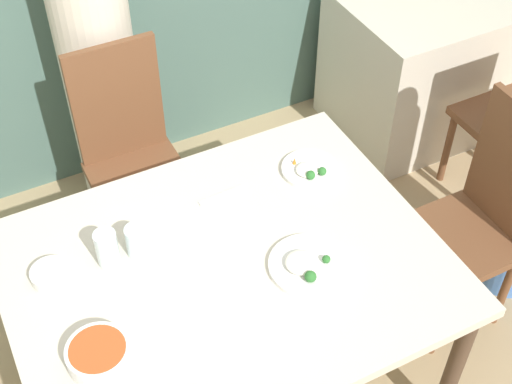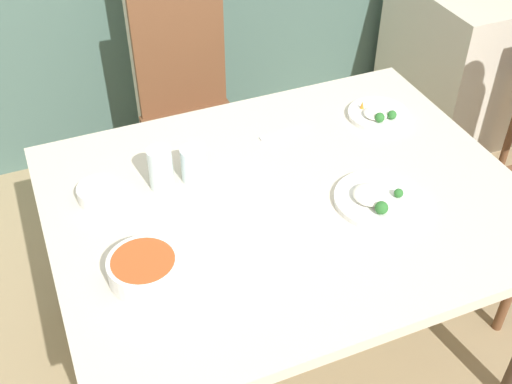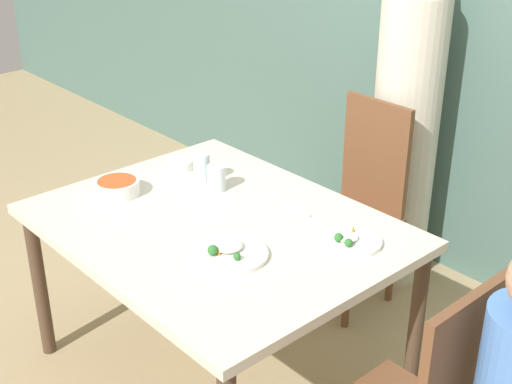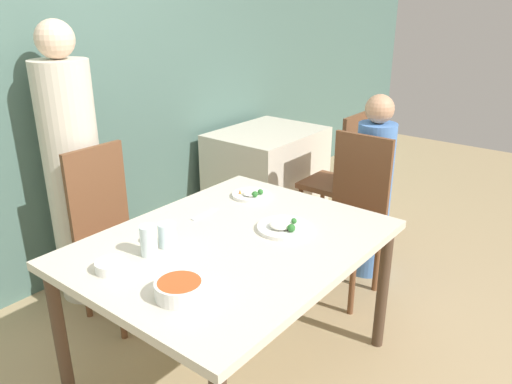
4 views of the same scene
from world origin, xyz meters
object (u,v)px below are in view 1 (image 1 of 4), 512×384
(chair_child_spot, at_px, (479,217))
(chair_adult_spot, at_px, (132,154))
(bowl_curry, at_px, (99,355))
(plate_rice_adult, at_px, (310,170))
(glass_water_tall, at_px, (107,249))
(person_adult, at_px, (99,65))

(chair_child_spot, bearing_deg, chair_adult_spot, -131.89)
(chair_adult_spot, height_order, bowl_curry, chair_adult_spot)
(plate_rice_adult, bearing_deg, bowl_curry, -156.17)
(chair_child_spot, bearing_deg, plate_rice_adult, -119.50)
(chair_child_spot, xyz_separation_m, glass_water_tall, (-1.38, 0.25, 0.28))
(glass_water_tall, bearing_deg, chair_child_spot, -10.39)
(chair_adult_spot, bearing_deg, glass_water_tall, -113.26)
(chair_adult_spot, relative_size, bowl_curry, 5.41)
(chair_child_spot, relative_size, plate_rice_adult, 4.76)
(plate_rice_adult, bearing_deg, chair_adult_spot, 127.84)
(chair_adult_spot, relative_size, person_adult, 0.60)
(chair_child_spot, height_order, glass_water_tall, chair_child_spot)
(person_adult, relative_size, glass_water_tall, 12.34)
(chair_child_spot, bearing_deg, person_adult, -140.19)
(bowl_curry, relative_size, plate_rice_adult, 0.88)
(chair_adult_spot, relative_size, plate_rice_adult, 4.76)
(chair_adult_spot, xyz_separation_m, person_adult, (0.00, 0.32, 0.25))
(person_adult, distance_m, glass_water_tall, 1.08)
(chair_adult_spot, height_order, chair_child_spot, same)
(person_adult, height_order, bowl_curry, person_adult)
(person_adult, relative_size, plate_rice_adult, 7.92)
(person_adult, height_order, plate_rice_adult, person_adult)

